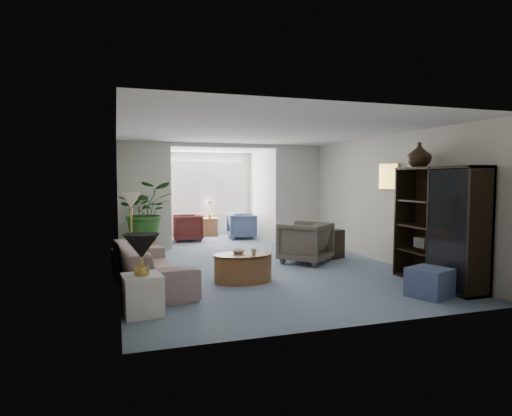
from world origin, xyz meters
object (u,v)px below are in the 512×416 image
object	(u,v)px
coffee_bowl	(238,251)
coffee_cup	(254,252)
cabinet_urn	(419,155)
floor_lamp	(131,201)
sunroom_table	(210,227)
framed_picture	(390,176)
table_lamp	(141,246)
end_table	(142,295)
entertainment_cabinet	(439,226)
wingback_chair	(305,242)
ottoman	(430,282)
sunroom_chair_blue	(242,226)
coffee_table	(243,268)
side_table_dark	(330,244)
sofa	(151,266)
sunroom_chair_maroon	(188,228)
plant_pot	(147,248)

from	to	relation	value
coffee_bowl	coffee_cup	world-z (taller)	coffee_cup
coffee_cup	cabinet_urn	distance (m)	3.15
floor_lamp	sunroom_table	size ratio (longest dim) A/B	0.69
framed_picture	table_lamp	world-z (taller)	framed_picture
framed_picture	coffee_cup	size ratio (longest dim) A/B	5.26
end_table	entertainment_cabinet	xyz separation A→B (m)	(4.48, 0.11, 0.67)
floor_lamp	wingback_chair	bearing A→B (deg)	-10.83
entertainment_cabinet	ottoman	xyz separation A→B (m)	(-0.58, -0.52, -0.72)
entertainment_cabinet	wingback_chair	bearing A→B (deg)	118.57
entertainment_cabinet	sunroom_chair_blue	distance (m)	6.13
end_table	sunroom_chair_blue	world-z (taller)	sunroom_chair_blue
coffee_table	sunroom_table	size ratio (longest dim) A/B	1.83
coffee_bowl	sunroom_table	world-z (taller)	sunroom_table
framed_picture	side_table_dark	bearing A→B (deg)	129.05
floor_lamp	sunroom_chair_blue	xyz separation A→B (m)	(3.02, 3.04, -0.91)
side_table_dark	floor_lamp	bearing A→B (deg)	175.34
sofa	wingback_chair	xyz separation A→B (m)	(3.04, 1.03, 0.07)
coffee_cup	sunroom_chair_blue	world-z (taller)	sunroom_chair_blue
coffee_bowl	sunroom_chair_maroon	distance (m)	4.68
coffee_bowl	wingback_chair	world-z (taller)	wingback_chair
cabinet_urn	sunroom_chair_maroon	distance (m)	6.41
coffee_table	coffee_bowl	size ratio (longest dim) A/B	4.32
sofa	table_lamp	xyz separation A→B (m)	(-0.20, -1.35, 0.52)
plant_pot	sunroom_table	size ratio (longest dim) A/B	0.77
table_lamp	plant_pot	xyz separation A→B (m)	(0.32, 4.19, -0.69)
entertainment_cabinet	sunroom_chair_blue	size ratio (longest dim) A/B	2.44
coffee_bowl	wingback_chair	xyz separation A→B (m)	(1.65, 1.02, -0.07)
side_table_dark	sunroom_chair_maroon	bearing A→B (deg)	125.98
floor_lamp	entertainment_cabinet	bearing A→B (deg)	-32.76
table_lamp	floor_lamp	distance (m)	3.03
cabinet_urn	framed_picture	bearing A→B (deg)	78.44
plant_pot	sunroom_chair_maroon	xyz separation A→B (m)	(1.18, 1.85, 0.19)
side_table_dark	entertainment_cabinet	size ratio (longest dim) A/B	0.32
table_lamp	sunroom_chair_blue	bearing A→B (deg)	63.55
coffee_table	sunroom_table	distance (m)	5.56
table_lamp	plant_pot	world-z (taller)	table_lamp
table_lamp	cabinet_urn	size ratio (longest dim) A/B	1.08
coffee_cup	sunroom_chair_maroon	distance (m)	4.89
floor_lamp	coffee_cup	xyz separation A→B (m)	(1.81, -1.84, -0.76)
wingback_chair	sunroom_table	bearing A→B (deg)	-117.87
sunroom_chair_maroon	sofa	bearing A→B (deg)	-9.43
coffee_cup	entertainment_cabinet	distance (m)	2.91
coffee_bowl	entertainment_cabinet	size ratio (longest dim) A/B	0.12
sunroom_chair_blue	side_table_dark	bearing A→B (deg)	-158.28
entertainment_cabinet	end_table	bearing A→B (deg)	-178.54
coffee_table	wingback_chair	world-z (taller)	wingback_chair
coffee_cup	wingback_chair	bearing A→B (deg)	40.21
table_lamp	sunroom_chair_maroon	bearing A→B (deg)	76.01
coffee_cup	sofa	bearing A→B (deg)	173.18
sunroom_table	side_table_dark	bearing A→B (deg)	-67.66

